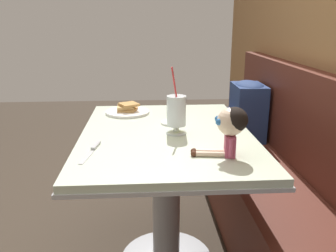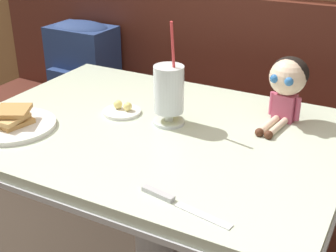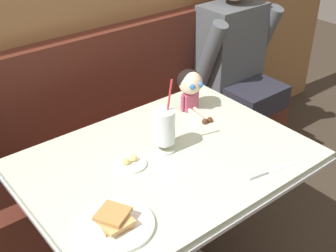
{
  "view_description": "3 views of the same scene",
  "coord_description": "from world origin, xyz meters",
  "px_view_note": "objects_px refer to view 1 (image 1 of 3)",
  "views": [
    {
      "loc": [
        1.61,
        0.08,
        1.26
      ],
      "look_at": [
        0.06,
        0.19,
        0.79
      ],
      "focal_mm": 38.06,
      "sensor_mm": 36.0,
      "label": 1
    },
    {
      "loc": [
        0.63,
        -0.9,
        1.34
      ],
      "look_at": [
        0.06,
        0.15,
        0.77
      ],
      "focal_mm": 50.09,
      "sensor_mm": 36.0,
      "label": 2
    },
    {
      "loc": [
        -0.89,
        -0.94,
        1.76
      ],
      "look_at": [
        0.04,
        0.22,
        0.85
      ],
      "focal_mm": 47.32,
      "sensor_mm": 36.0,
      "label": 3
    }
  ],
  "objects_px": {
    "milkshake_glass": "(176,112)",
    "toast_plate": "(128,111)",
    "butter_saucer": "(173,122)",
    "butter_knife": "(93,149)",
    "backpack": "(247,109)",
    "seated_doll": "(231,124)"
  },
  "relations": [
    {
      "from": "toast_plate",
      "to": "butter_saucer",
      "type": "xyz_separation_m",
      "value": [
        0.23,
        0.24,
        -0.01
      ]
    },
    {
      "from": "toast_plate",
      "to": "butter_saucer",
      "type": "relative_size",
      "value": 2.08
    },
    {
      "from": "seated_doll",
      "to": "backpack",
      "type": "bearing_deg",
      "value": 160.63
    },
    {
      "from": "toast_plate",
      "to": "butter_saucer",
      "type": "distance_m",
      "value": 0.33
    },
    {
      "from": "butter_saucer",
      "to": "backpack",
      "type": "bearing_deg",
      "value": 136.66
    },
    {
      "from": "toast_plate",
      "to": "butter_knife",
      "type": "xyz_separation_m",
      "value": [
        0.59,
        -0.12,
        -0.01
      ]
    },
    {
      "from": "milkshake_glass",
      "to": "backpack",
      "type": "distance_m",
      "value": 0.96
    },
    {
      "from": "butter_knife",
      "to": "milkshake_glass",
      "type": "bearing_deg",
      "value": 118.39
    },
    {
      "from": "butter_saucer",
      "to": "butter_knife",
      "type": "distance_m",
      "value": 0.51
    },
    {
      "from": "milkshake_glass",
      "to": "seated_doll",
      "type": "xyz_separation_m",
      "value": [
        0.3,
        0.18,
        0.03
      ]
    },
    {
      "from": "seated_doll",
      "to": "backpack",
      "type": "height_order",
      "value": "seated_doll"
    },
    {
      "from": "butter_saucer",
      "to": "butter_knife",
      "type": "relative_size",
      "value": 0.51
    },
    {
      "from": "milkshake_glass",
      "to": "butter_knife",
      "type": "bearing_deg",
      "value": -61.61
    },
    {
      "from": "milkshake_glass",
      "to": "butter_knife",
      "type": "xyz_separation_m",
      "value": [
        0.2,
        -0.36,
        -0.1
      ]
    },
    {
      "from": "toast_plate",
      "to": "backpack",
      "type": "distance_m",
      "value": 0.89
    },
    {
      "from": "milkshake_glass",
      "to": "toast_plate",
      "type": "bearing_deg",
      "value": -147.94
    },
    {
      "from": "butter_saucer",
      "to": "butter_knife",
      "type": "bearing_deg",
      "value": -44.74
    },
    {
      "from": "milkshake_glass",
      "to": "backpack",
      "type": "bearing_deg",
      "value": 143.75
    },
    {
      "from": "milkshake_glass",
      "to": "butter_saucer",
      "type": "bearing_deg",
      "value": -178.98
    },
    {
      "from": "toast_plate",
      "to": "butter_saucer",
      "type": "bearing_deg",
      "value": 47.05
    },
    {
      "from": "toast_plate",
      "to": "milkshake_glass",
      "type": "bearing_deg",
      "value": 32.06
    },
    {
      "from": "butter_knife",
      "to": "seated_doll",
      "type": "relative_size",
      "value": 1.05
    }
  ]
}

